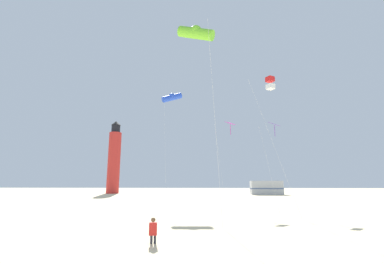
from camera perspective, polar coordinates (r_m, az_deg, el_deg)
name	(u,v)px	position (r m, az deg, el deg)	size (l,w,h in m)	color
kite_flyer_standing	(153,230)	(12.26, -8.58, -20.61)	(0.37, 0.53, 1.16)	red
kite_tube_blue	(172,97)	(31.25, -4.45, 7.63)	(2.56, 1.82, 13.28)	silver
kite_diamond_magenta	(230,126)	(26.95, 8.30, 1.21)	(2.20, 2.35, 8.82)	silver
kite_box_scarlet	(270,83)	(24.46, 16.85, 10.22)	(3.31, 2.58, 11.91)	silver
kite_diamond_violet	(274,127)	(26.09, 17.62, 0.99)	(2.02, 2.02, 8.34)	silver
kite_tube_lime	(196,33)	(17.93, 0.86, 21.01)	(2.83, 2.28, 12.88)	silver
lighthouse_distant	(114,159)	(62.92, -16.78, -5.66)	(2.80, 2.80, 16.80)	red
rv_van_silver	(266,188)	(56.55, 16.07, -11.72)	(6.44, 2.35, 2.80)	#B7BABF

